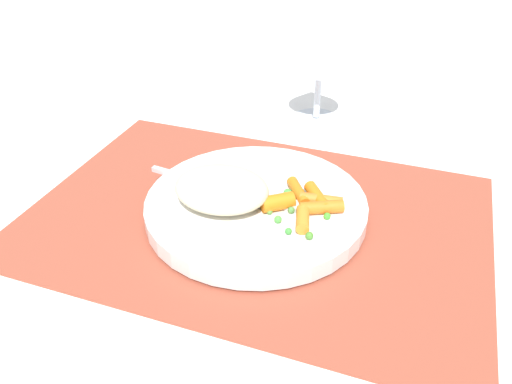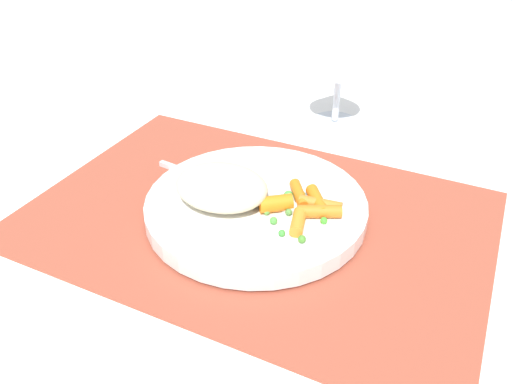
{
  "view_description": "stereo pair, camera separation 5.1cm",
  "coord_description": "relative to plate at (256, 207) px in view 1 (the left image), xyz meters",
  "views": [
    {
      "loc": [
        0.16,
        -0.45,
        0.35
      ],
      "look_at": [
        0.0,
        0.0,
        0.04
      ],
      "focal_mm": 36.6,
      "sensor_mm": 36.0,
      "label": 1
    },
    {
      "loc": [
        0.21,
        -0.43,
        0.35
      ],
      "look_at": [
        0.0,
        0.0,
        0.04
      ],
      "focal_mm": 36.6,
      "sensor_mm": 36.0,
      "label": 2
    }
  ],
  "objects": [
    {
      "name": "carrot_portion",
      "position": [
        0.06,
        0.0,
        0.02
      ],
      "size": [
        0.09,
        0.09,
        0.02
      ],
      "color": "orange",
      "rests_on": "plate"
    },
    {
      "name": "wine_glass",
      "position": [
        0.0,
        0.27,
        0.1
      ],
      "size": [
        0.08,
        0.08,
        0.16
      ],
      "color": "silver",
      "rests_on": "ground_plane"
    },
    {
      "name": "fork",
      "position": [
        -0.02,
        0.0,
        0.01
      ],
      "size": [
        0.19,
        0.03,
        0.01
      ],
      "color": "silver",
      "rests_on": "plate"
    },
    {
      "name": "ground_plane",
      "position": [
        0.0,
        0.0,
        -0.02
      ],
      "size": [
        2.4,
        2.4,
        0.0
      ],
      "primitive_type": "plane",
      "color": "white"
    },
    {
      "name": "placemat",
      "position": [
        0.0,
        0.0,
        -0.01
      ],
      "size": [
        0.5,
        0.35,
        0.01
      ],
      "primitive_type": "cube",
      "color": "#9E4733",
      "rests_on": "ground_plane"
    },
    {
      "name": "plate",
      "position": [
        0.0,
        0.0,
        0.0
      ],
      "size": [
        0.24,
        0.24,
        0.02
      ],
      "primitive_type": "cylinder",
      "color": "white",
      "rests_on": "placemat"
    },
    {
      "name": "rice_mound",
      "position": [
        -0.03,
        -0.02,
        0.03
      ],
      "size": [
        0.1,
        0.09,
        0.04
      ],
      "primitive_type": "ellipsoid",
      "color": "beige",
      "rests_on": "plate"
    },
    {
      "name": "pea_scatter",
      "position": [
        0.04,
        -0.0,
        0.01
      ],
      "size": [
        0.08,
        0.08,
        0.01
      ],
      "color": "#5AA53F",
      "rests_on": "plate"
    }
  ]
}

